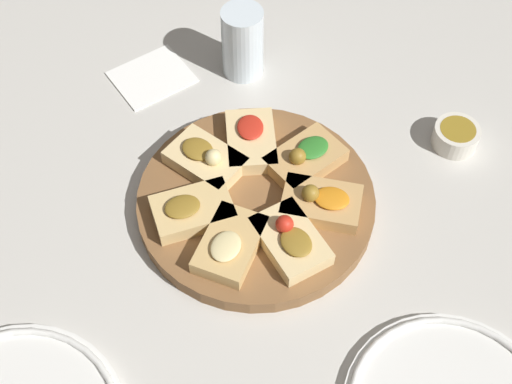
{
  "coord_description": "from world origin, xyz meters",
  "views": [
    {
      "loc": [
        0.18,
        0.49,
        0.77
      ],
      "look_at": [
        0.0,
        0.0,
        0.03
      ],
      "focal_mm": 50.0,
      "sensor_mm": 36.0,
      "label": 1
    }
  ],
  "objects_px": {
    "water_glass": "(243,42)",
    "dipping_bowl": "(456,136)",
    "serving_board": "(256,202)",
    "napkin_stack": "(152,76)"
  },
  "relations": [
    {
      "from": "napkin_stack",
      "to": "water_glass",
      "type": "bearing_deg",
      "value": 167.15
    },
    {
      "from": "napkin_stack",
      "to": "dipping_bowl",
      "type": "xyz_separation_m",
      "value": [
        -0.36,
        0.27,
        0.01
      ]
    },
    {
      "from": "serving_board",
      "to": "water_glass",
      "type": "bearing_deg",
      "value": -105.31
    },
    {
      "from": "water_glass",
      "to": "serving_board",
      "type": "bearing_deg",
      "value": 74.69
    },
    {
      "from": "serving_board",
      "to": "napkin_stack",
      "type": "bearing_deg",
      "value": -76.13
    },
    {
      "from": "water_glass",
      "to": "dipping_bowl",
      "type": "bearing_deg",
      "value": 134.21
    },
    {
      "from": "serving_board",
      "to": "dipping_bowl",
      "type": "distance_m",
      "value": 0.3
    },
    {
      "from": "water_glass",
      "to": "dipping_bowl",
      "type": "xyz_separation_m",
      "value": [
        -0.23,
        0.24,
        -0.04
      ]
    },
    {
      "from": "serving_board",
      "to": "water_glass",
      "type": "xyz_separation_m",
      "value": [
        -0.07,
        -0.24,
        0.04
      ]
    },
    {
      "from": "serving_board",
      "to": "napkin_stack",
      "type": "height_order",
      "value": "serving_board"
    }
  ]
}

